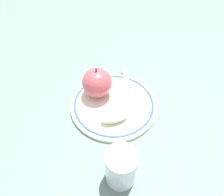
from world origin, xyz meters
TOP-DOWN VIEW (x-y plane):
  - ground_plane at (0.00, 0.00)m, footprint 2.00×2.00m
  - plate at (0.00, -0.02)m, footprint 0.23×0.23m
  - apple_red_whole at (0.02, -0.07)m, footprint 0.08×0.08m
  - apple_slice_front at (0.02, 0.03)m, footprint 0.07×0.04m
  - fork at (-0.06, -0.05)m, footprint 0.08×0.16m
  - drinking_glass at (0.07, 0.16)m, footprint 0.06×0.06m

SIDE VIEW (x-z plane):
  - ground_plane at x=0.00m, z-range 0.00..0.00m
  - plate at x=0.00m, z-range 0.00..0.01m
  - fork at x=-0.06m, z-range 0.01..0.02m
  - apple_slice_front at x=0.02m, z-range 0.01..0.04m
  - drinking_glass at x=0.07m, z-range 0.00..0.09m
  - apple_red_whole at x=0.02m, z-range 0.01..0.10m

